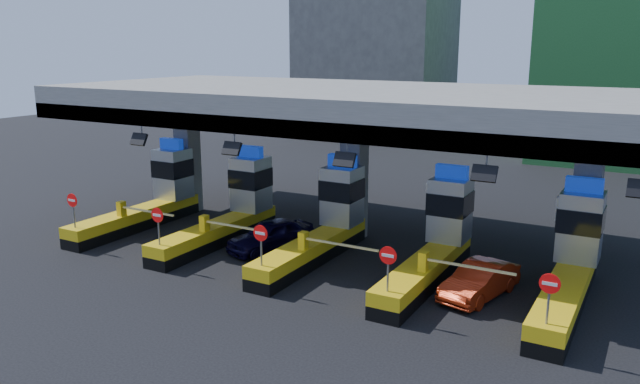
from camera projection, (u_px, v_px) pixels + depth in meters
The scene contains 10 objects.
ground at pixel (323, 255), 26.98m from camera, with size 120.00×120.00×0.00m, color black.
toll_canopy at pixel (354, 108), 28.00m from camera, with size 28.00×12.09×7.00m.
toll_lane_far_left at pixel (154, 196), 31.65m from camera, with size 4.43×8.00×4.16m.
toll_lane_left at pixel (233, 208), 29.27m from camera, with size 4.43×8.00×4.16m.
toll_lane_center at pixel (326, 223), 26.89m from camera, with size 4.43×8.00×4.16m.
toll_lane_right at pixel (437, 240), 24.51m from camera, with size 4.43×8.00×4.16m.
toll_lane_far_right at pixel (572, 261), 22.12m from camera, with size 4.43×8.00×4.16m.
bg_building_concrete at pixel (375, 44), 62.12m from camera, with size 14.00×10.00×18.00m, color #4C4C49.
van at pixel (271, 235), 27.50m from camera, with size 1.64×4.07×1.39m, color black.
red_car at pixel (480, 281), 22.40m from camera, with size 1.33×3.81×1.26m, color #A0240C.
Camera 1 is at (12.45, -22.39, 8.89)m, focal length 35.00 mm.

